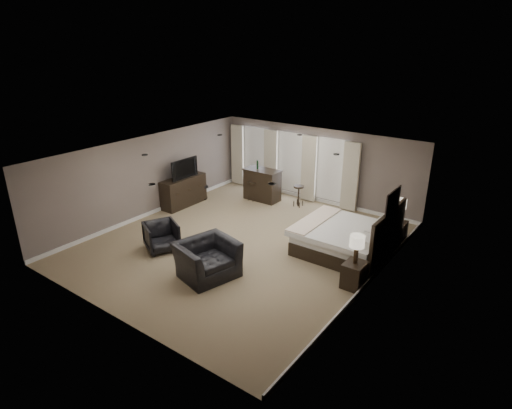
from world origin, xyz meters
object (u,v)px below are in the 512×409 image
Objects in this scene: armchair_far at (161,235)px; armchair_near at (207,254)px; nightstand_near at (354,275)px; bed at (347,227)px; bar_stool_left at (252,191)px; lamp_far at (399,211)px; bar_counter at (262,185)px; lamp_near at (356,250)px; bar_stool_right at (298,196)px; dresser at (184,191)px; tv at (183,175)px; desk_chair at (200,185)px; nightstand_far at (397,232)px.

armchair_near is at bearing -72.13° from armchair_far.
armchair_near reaches higher than nightstand_near.
armchair_far is at bearing 96.55° from armchair_near.
armchair_far is at bearing -145.84° from bed.
nightstand_near is at bearing -30.89° from bar_stool_left.
lamp_far reaches higher than armchair_far.
lamp_far reaches higher than bar_counter.
bed is at bearing 121.54° from lamp_near.
nightstand_near is at bearing -44.79° from bar_stool_right.
nightstand_near is 0.71× the size of armchair_far.
dresser reaches higher than armchair_far.
tv is at bearing 0.00° from dresser.
bed is 1.76m from nightstand_near.
bar_stool_right is at bearing 21.15° from armchair_near.
bar_stool_right is (-3.66, 3.63, -0.59)m from lamp_near.
lamp_far is at bearing -5.96° from bar_counter.
armchair_far is (1.91, -2.76, -0.07)m from dresser.
lamp_near is 7.08m from dresser.
lamp_near reaches higher than desk_chair.
nightstand_near is 0.45× the size of armchair_near.
tv is (-6.92, -1.49, 0.12)m from lamp_far.
lamp_far is at bearing 0.00° from nightstand_far.
lamp_far is 0.51× the size of armchair_near.
bed is 4.72m from bar_stool_left.
lamp_near is 7.06m from tv.
dresser is at bearing 168.48° from nightstand_near.
bar_stool_right is at bearing 11.07° from armchair_far.
nightstand_near is 2.97m from lamp_far.
bar_stool_left is (-5.27, 0.25, 0.05)m from nightstand_far.
lamp_near reaches higher than nightstand_far.
tv is at bearing 112.91° from desk_chair.
tv is at bearing -145.77° from bar_stool_right.
nightstand_far is 0.70× the size of armchair_far.
nightstand_far is 6.93m from desk_chair.
bar_counter is (-1.95, 5.05, -0.03)m from armchair_near.
tv is at bearing -167.85° from lamp_far.
dresser is at bearing -167.85° from lamp_far.
nightstand_far is at bearing 58.46° from bed.
armchair_near reaches higher than armchair_far.
nightstand_far is 6.57m from armchair_far.
nightstand_far is 5.07m from bar_counter.
nightstand_far is 0.35× the size of dresser.
bar_stool_right is at bearing 16.49° from bar_stool_left.
armchair_near is (3.83, -3.04, -0.48)m from tv.
lamp_near is at bearing -47.23° from armchair_near.
dresser is at bearing -179.62° from bed.
dresser is 0.77m from desk_chair.
nightstand_far is at bearing -11.29° from bar_stool_right.
bed is at bearing 0.38° from dresser.
bar_counter is at bearing 145.76° from nightstand_near.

